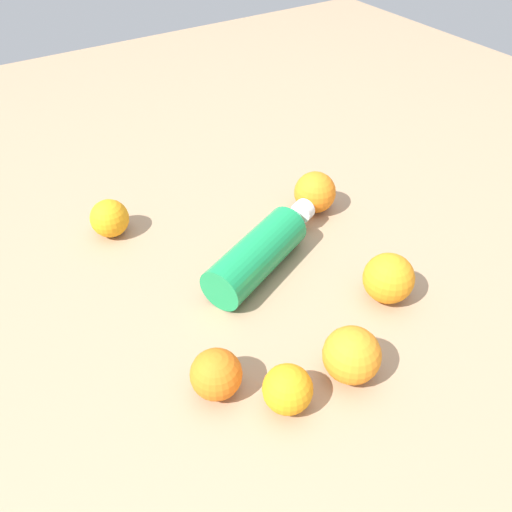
% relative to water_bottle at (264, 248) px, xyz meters
% --- Properties ---
extents(ground_plane, '(2.40, 2.40, 0.00)m').
position_rel_water_bottle_xyz_m(ground_plane, '(0.01, 0.02, -0.04)').
color(ground_plane, '#9E7F60').
extents(water_bottle, '(0.26, 0.16, 0.07)m').
position_rel_water_bottle_xyz_m(water_bottle, '(0.00, 0.00, 0.00)').
color(water_bottle, '#198C4C').
rests_on(water_bottle, ground_plane).
extents(orange_0, '(0.07, 0.07, 0.07)m').
position_rel_water_bottle_xyz_m(orange_0, '(0.13, 0.25, -0.00)').
color(orange_0, orange).
rests_on(orange_0, ground_plane).
extents(orange_1, '(0.08, 0.08, 0.08)m').
position_rel_water_bottle_xyz_m(orange_1, '(-0.17, -0.08, 0.00)').
color(orange_1, orange).
rests_on(orange_1, ground_plane).
extents(orange_2, '(0.08, 0.08, 0.08)m').
position_rel_water_bottle_xyz_m(orange_2, '(-0.12, 0.17, 0.00)').
color(orange_2, orange).
rests_on(orange_2, ground_plane).
extents(orange_3, '(0.08, 0.08, 0.08)m').
position_rel_water_bottle_xyz_m(orange_3, '(0.02, 0.25, 0.00)').
color(orange_3, orange).
rests_on(orange_3, ground_plane).
extents(orange_4, '(0.07, 0.07, 0.07)m').
position_rel_water_bottle_xyz_m(orange_4, '(0.18, -0.22, -0.00)').
color(orange_4, orange).
rests_on(orange_4, ground_plane).
extents(orange_5, '(0.07, 0.07, 0.07)m').
position_rel_water_bottle_xyz_m(orange_5, '(0.19, 0.18, -0.00)').
color(orange_5, orange).
rests_on(orange_5, ground_plane).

